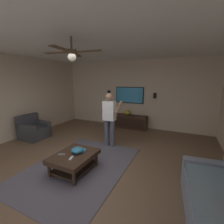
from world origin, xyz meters
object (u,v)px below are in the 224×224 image
object	(u,v)px
remote_grey	(62,154)
armchair	(34,130)
wall_speaker_right	(109,93)
bowl	(77,150)
vase_round	(127,113)
remote_black	(75,155)
person_standing	(110,116)
tv	(129,95)
book	(81,151)
ceiling_fan	(71,53)
media_console	(127,121)
remote_white	(71,158)
coffee_table	(74,159)
wall_speaker_left	(155,96)

from	to	relation	value
remote_grey	armchair	bearing A→B (deg)	128.60
remote_grey	wall_speaker_right	distance (m)	4.24
bowl	remote_grey	size ratio (longest dim) A/B	1.82
bowl	vase_round	bearing A→B (deg)	1.30
remote_black	person_standing	bearing A→B (deg)	22.77
tv	remote_grey	bearing A→B (deg)	-2.22
book	wall_speaker_right	world-z (taller)	wall_speaker_right
wall_speaker_right	ceiling_fan	world-z (taller)	ceiling_fan
bowl	book	xyz separation A→B (m)	(0.09, -0.03, -0.04)
tv	remote_grey	distance (m)	4.13
armchair	vase_round	size ratio (longest dim) A/B	3.73
media_console	vase_round	world-z (taller)	vase_round
bowl	remote_white	size ratio (longest dim) A/B	1.82
media_console	person_standing	bearing A→B (deg)	4.57
ceiling_fan	media_console	bearing A→B (deg)	1.96
vase_round	ceiling_fan	size ratio (longest dim) A/B	0.18
remote_black	armchair	bearing A→B (deg)	91.61
person_standing	vase_round	distance (m)	2.06
remote_black	remote_grey	world-z (taller)	same
remote_white	vase_round	bearing A→B (deg)	169.41
media_console	bowl	xyz separation A→B (m)	(-3.53, -0.09, 0.19)
book	remote_white	bearing A→B (deg)	65.53
tv	remote_white	distance (m)	4.16
media_console	coffee_table	bearing A→B (deg)	1.04
armchair	wall_speaker_left	world-z (taller)	wall_speaker_left
remote_black	ceiling_fan	size ratio (longest dim) A/B	0.12
tv	book	distance (m)	3.81
armchair	bowl	xyz separation A→B (m)	(-0.93, -2.63, 0.18)
media_console	vase_round	size ratio (longest dim) A/B	7.73
person_standing	book	world-z (taller)	person_standing
coffee_table	tv	xyz separation A→B (m)	(3.87, 0.07, 1.09)
ceiling_fan	armchair	bearing A→B (deg)	69.02
tv	person_standing	distance (m)	2.32
ceiling_fan	wall_speaker_right	bearing A→B (deg)	16.05
person_standing	remote_grey	distance (m)	1.85
armchair	wall_speaker_right	bearing A→B (deg)	62.16
bowl	book	size ratio (longest dim) A/B	1.24
coffee_table	wall_speaker_right	bearing A→B (deg)	15.22
remote_white	wall_speaker_left	world-z (taller)	wall_speaker_left
remote_white	vase_round	xyz separation A→B (m)	(3.80, 0.13, 0.25)
vase_round	ceiling_fan	xyz separation A→B (m)	(-3.62, -0.12, 1.85)
bowl	wall_speaker_left	world-z (taller)	wall_speaker_left
coffee_table	remote_black	xyz separation A→B (m)	(-0.05, -0.07, 0.12)
remote_grey	vase_round	size ratio (longest dim) A/B	0.68
person_standing	remote_black	bearing A→B (deg)	179.88
armchair	ceiling_fan	world-z (taller)	ceiling_fan
remote_black	vase_round	world-z (taller)	vase_round
armchair	coffee_table	size ratio (longest dim) A/B	0.82
wall_speaker_left	remote_grey	bearing A→B (deg)	163.09
remote_black	book	distance (m)	0.24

